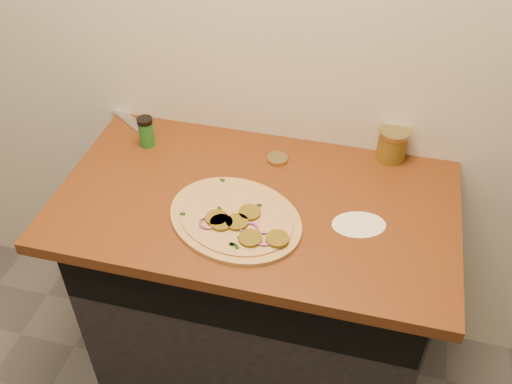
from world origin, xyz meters
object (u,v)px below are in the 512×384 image
(salsa_jar, at_px, (392,144))
(spice_shaker, at_px, (146,132))
(pizza, at_px, (236,219))
(chefs_knife, at_px, (117,109))

(salsa_jar, height_order, spice_shaker, salsa_jar)
(pizza, relative_size, chefs_knife, 2.08)
(pizza, bearing_deg, spice_shaker, 143.64)
(salsa_jar, relative_size, spice_shaker, 1.03)
(chefs_knife, relative_size, spice_shaker, 2.43)
(pizza, height_order, chefs_knife, pizza)
(chefs_knife, xyz_separation_m, spice_shaker, (0.19, -0.17, 0.05))
(chefs_knife, height_order, spice_shaker, spice_shaker)
(chefs_knife, bearing_deg, spice_shaker, -41.28)
(chefs_knife, height_order, salsa_jar, salsa_jar)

